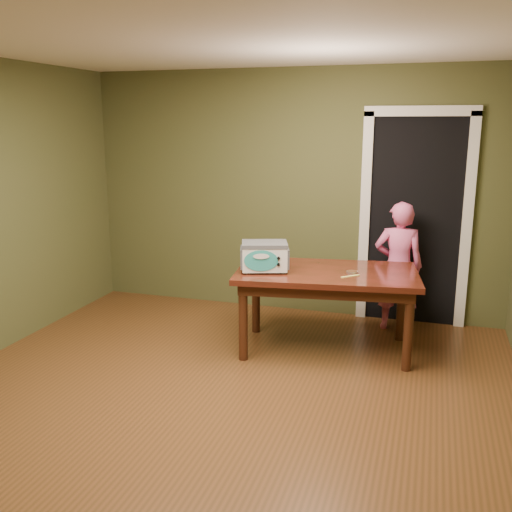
% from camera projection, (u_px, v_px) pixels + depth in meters
% --- Properties ---
extents(floor, '(5.00, 5.00, 0.00)m').
position_uv_depth(floor, '(205.00, 414.00, 4.09)').
color(floor, brown).
rests_on(floor, ground).
extents(room_shell, '(4.52, 5.02, 2.61)m').
position_uv_depth(room_shell, '(200.00, 176.00, 3.70)').
color(room_shell, '#474927').
rests_on(room_shell, ground).
extents(doorway, '(1.10, 0.66, 2.25)m').
position_uv_depth(doorway, '(416.00, 217.00, 6.06)').
color(doorway, black).
rests_on(doorway, ground).
extents(dining_table, '(1.71, 1.11, 0.75)m').
position_uv_depth(dining_table, '(327.00, 281.00, 5.12)').
color(dining_table, '#34160B').
rests_on(dining_table, floor).
extents(toy_oven, '(0.48, 0.40, 0.26)m').
position_uv_depth(toy_oven, '(264.00, 255.00, 5.06)').
color(toy_oven, '#4C4F54').
rests_on(toy_oven, dining_table).
extents(baking_pan, '(0.10, 0.10, 0.02)m').
position_uv_depth(baking_pan, '(352.00, 272.00, 5.00)').
color(baking_pan, silver).
rests_on(baking_pan, dining_table).
extents(spatula, '(0.15, 0.14, 0.01)m').
position_uv_depth(spatula, '(350.00, 276.00, 4.90)').
color(spatula, '#EFE268').
rests_on(spatula, dining_table).
extents(child, '(0.50, 0.35, 1.30)m').
position_uv_depth(child, '(398.00, 266.00, 5.65)').
color(child, '#E75F99').
rests_on(child, floor).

